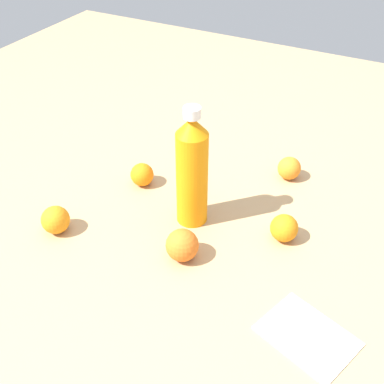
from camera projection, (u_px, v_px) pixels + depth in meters
name	position (u px, v px, depth m)	size (l,w,h in m)	color
ground_plane	(181.00, 219.00, 1.17)	(2.40, 2.40, 0.00)	tan
water_bottle	(192.00, 171.00, 1.09)	(0.07, 0.07, 0.30)	orange
orange_0	(182.00, 245.00, 1.04)	(0.07, 0.07, 0.07)	orange
orange_1	(142.00, 175.00, 1.26)	(0.06, 0.06, 0.06)	orange
orange_2	(284.00, 228.00, 1.09)	(0.06, 0.06, 0.06)	orange
orange_3	(289.00, 168.00, 1.29)	(0.06, 0.06, 0.06)	orange
orange_4	(56.00, 220.00, 1.12)	(0.07, 0.07, 0.07)	orange
folded_napkin	(308.00, 335.00, 0.90)	(0.12, 0.17, 0.01)	white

